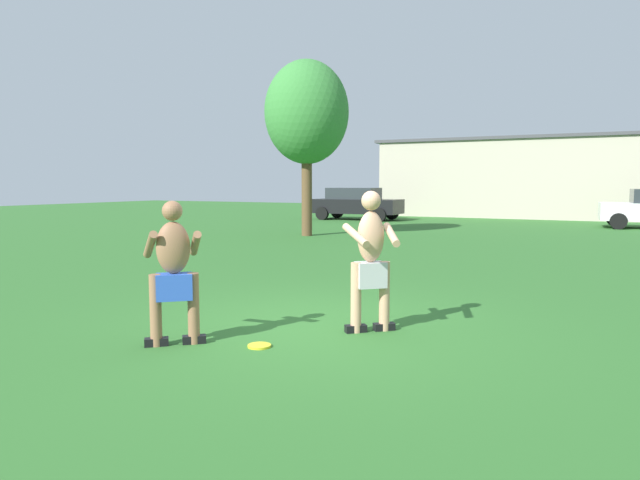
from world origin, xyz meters
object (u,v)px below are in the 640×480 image
Objects in this scene: player_near at (174,270)px; tree_right_field at (307,113)px; frisbee at (259,346)px; car_black_near_post at (356,203)px; player_in_gray at (371,258)px.

tree_right_field reaches higher than player_near.
player_near is at bearing -68.03° from tree_right_field.
tree_right_field is at bearing 116.02° from frisbee.
car_black_near_post is at bearing 102.50° from tree_right_field.
player_near is 0.37× the size of car_black_near_post.
player_near is at bearing -71.83° from car_black_near_post.
car_black_near_post is at bearing 113.80° from player_in_gray.
tree_right_field is (-5.96, 12.20, 4.15)m from frisbee.
frisbee is 14.20m from tree_right_field.
player_in_gray is 0.29× the size of tree_right_field.
player_in_gray is 21.72m from car_black_near_post.
tree_right_field is (-6.80, 11.02, 3.26)m from player_in_gray.
car_black_near_post is (-7.92, 21.05, 0.81)m from frisbee.
player_in_gray is 0.40× the size of car_black_near_post.
player_in_gray reaches higher than car_black_near_post.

